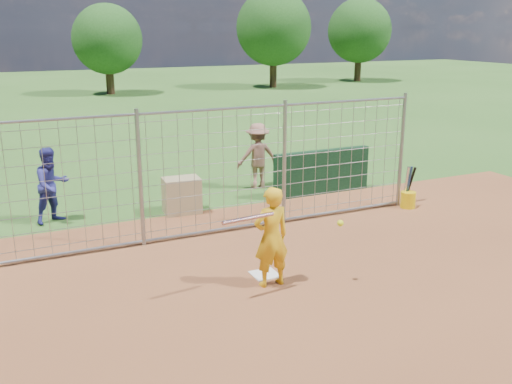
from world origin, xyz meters
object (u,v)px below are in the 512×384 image
batter (271,237)px  bucket_with_bats (408,197)px  bystander_c (258,156)px  equipment_bin (182,195)px  bystander_a (52,185)px

batter → bucket_with_bats: 5.26m
bucket_with_bats → batter: bearing=-153.3°
batter → bucket_with_bats: batter is taller
batter → bystander_c: bystander_c is taller
batter → equipment_bin: size_ratio=2.05×
batter → bucket_with_bats: size_ratio=1.68×
bystander_a → equipment_bin: (2.65, -0.56, -0.41)m
bystander_c → bucket_with_bats: bystander_c is taller
bystander_c → bucket_with_bats: (2.41, -3.00, -0.59)m
bystander_c → equipment_bin: size_ratio=2.10×
batter → bucket_with_bats: bearing=-154.8°
equipment_bin → bucket_with_bats: bearing=-17.0°
batter → equipment_bin: (-0.15, 4.18, -0.42)m
bystander_a → bystander_c: size_ratio=0.96×
batter → bystander_a: bearing=-60.9°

